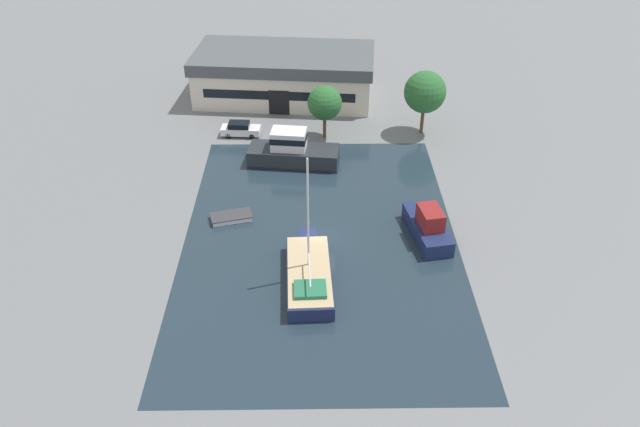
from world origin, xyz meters
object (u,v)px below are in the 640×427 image
(warehouse_building, at_px, (285,74))
(small_dinghy, at_px, (231,217))
(parked_car, at_px, (240,129))
(cabin_boat, at_px, (428,226))
(quay_tree_by_water, at_px, (425,92))
(motor_cruiser, at_px, (292,152))
(sailboat_moored, at_px, (309,274))
(quay_tree_near_building, at_px, (325,103))

(warehouse_building, xyz_separation_m, small_dinghy, (-3.86, -26.75, -2.61))
(parked_car, height_order, cabin_boat, cabin_boat)
(quay_tree_by_water, distance_m, small_dinghy, 25.93)
(motor_cruiser, xyz_separation_m, cabin_boat, (11.78, -12.80, -0.26))
(sailboat_moored, bearing_deg, quay_tree_by_water, 61.53)
(quay_tree_by_water, distance_m, sailboat_moored, 28.35)
(parked_car, height_order, motor_cruiser, motor_cruiser)
(warehouse_building, height_order, quay_tree_near_building, quay_tree_near_building)
(quay_tree_by_water, relative_size, parked_car, 1.63)
(quay_tree_by_water, bearing_deg, sailboat_moored, -116.25)
(small_dinghy, relative_size, cabin_boat, 0.56)
(parked_car, distance_m, small_dinghy, 16.22)
(quay_tree_by_water, height_order, small_dinghy, quay_tree_by_water)
(cabin_boat, bearing_deg, motor_cruiser, 122.81)
(sailboat_moored, bearing_deg, cabin_boat, 27.30)
(parked_car, xyz_separation_m, sailboat_moored, (7.59, -24.65, -0.10))
(quay_tree_by_water, relative_size, small_dinghy, 1.80)
(parked_car, distance_m, sailboat_moored, 25.79)
(motor_cruiser, bearing_deg, small_dinghy, 159.38)
(sailboat_moored, bearing_deg, motor_cruiser, 93.09)
(small_dinghy, bearing_deg, quay_tree_near_building, 136.61)
(sailboat_moored, bearing_deg, quay_tree_near_building, 83.88)
(cabin_boat, bearing_deg, sailboat_moored, -160.30)
(small_dinghy, bearing_deg, motor_cruiser, 137.86)
(quay_tree_near_building, xyz_separation_m, small_dinghy, (-8.56, -15.69, -3.80))
(quay_tree_near_building, distance_m, motor_cruiser, 7.12)
(sailboat_moored, bearing_deg, parked_car, 104.89)
(quay_tree_near_building, bearing_deg, small_dinghy, -118.62)
(quay_tree_near_building, relative_size, small_dinghy, 1.51)
(sailboat_moored, distance_m, motor_cruiser, 18.58)
(sailboat_moored, distance_m, cabin_boat, 11.56)
(quay_tree_near_building, height_order, cabin_boat, quay_tree_near_building)
(quay_tree_by_water, height_order, motor_cruiser, quay_tree_by_water)
(warehouse_building, bearing_deg, sailboat_moored, -79.50)
(parked_car, height_order, small_dinghy, parked_car)
(quay_tree_by_water, height_order, sailboat_moored, sailboat_moored)
(quay_tree_near_building, height_order, sailboat_moored, sailboat_moored)
(sailboat_moored, relative_size, small_dinghy, 2.71)
(quay_tree_near_building, height_order, motor_cruiser, quay_tree_near_building)
(quay_tree_near_building, relative_size, quay_tree_by_water, 0.84)
(warehouse_building, height_order, parked_car, warehouse_building)
(quay_tree_near_building, bearing_deg, warehouse_building, 112.98)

